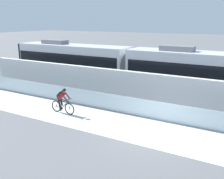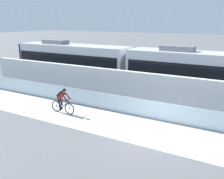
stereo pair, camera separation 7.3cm
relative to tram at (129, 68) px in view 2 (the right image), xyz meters
The scene contains 8 objects.
ground_plane 8.45m from the tram, 56.29° to the right, with size 200.00×200.00×0.00m, color slate.
bike_path_deck 8.45m from the tram, 56.29° to the right, with size 32.00×3.20×0.01m, color silver.
glass_parapet 6.91m from the tram, 47.57° to the right, with size 32.00×0.05×1.09m, color silver.
concrete_barrier_wall 5.63m from the tram, 35.00° to the right, with size 32.00×0.36×2.29m, color silver.
tram_rail_near 5.00m from the tram, ahead, with size 32.00×0.08×0.01m, color #595654.
tram_rail_far 5.00m from the tram, ahead, with size 32.00×0.08×0.01m, color #595654.
tram is the anchor object (origin of this frame).
cyclist_on_bike 7.05m from the tram, 100.27° to the right, with size 1.77×0.58×1.61m.
Camera 2 is at (4.25, -11.44, 5.59)m, focal length 40.88 mm.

